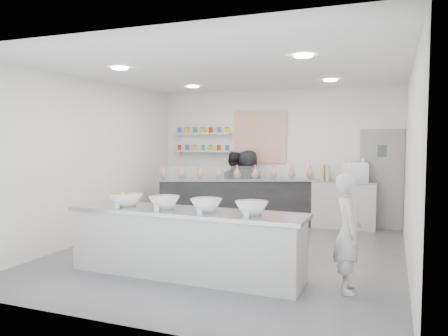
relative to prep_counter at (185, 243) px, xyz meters
The scene contains 26 objects.
floor 1.39m from the prep_counter, 82.76° to the left, with size 6.00×6.00×0.00m, color #515156.
ceiling 2.85m from the prep_counter, 82.76° to the left, with size 6.00×6.00×0.00m, color white.
back_wall 4.43m from the prep_counter, 87.80° to the left, with size 5.50×5.50×0.00m, color white.
left_wall 3.07m from the prep_counter, 153.29° to the left, with size 6.00×6.00×0.00m, color white.
right_wall 3.36m from the prep_counter, 24.05° to the left, with size 6.00×6.00×0.00m, color white.
back_door 4.97m from the prep_counter, 60.01° to the left, with size 0.88×0.04×2.10m, color gray.
pattern_panel 4.53m from the prep_counter, 92.47° to the left, with size 1.25×0.03×1.20m, color #DC6C40.
jar_shelf_lower 4.63m from the prep_counter, 110.67° to the left, with size 1.45×0.22×0.04m, color silver.
jar_shelf_upper 4.75m from the prep_counter, 110.67° to the left, with size 1.45×0.22×0.04m, color silver.
preserve_jars 4.69m from the prep_counter, 110.76° to the left, with size 1.45×0.10×0.56m, color #C72600, non-canonical shape.
downlight_0 2.82m from the prep_counter, 166.31° to the left, with size 0.24×0.24×0.02m, color white.
downlight_1 2.98m from the prep_counter, 10.88° to the left, with size 0.24×0.24×0.02m, color white.
downlight_2 4.03m from the prep_counter, 113.06° to the left, with size 0.24×0.24×0.02m, color white.
downlight_3 4.15m from the prep_counter, 61.65° to the left, with size 0.24×0.24×0.02m, color white.
prep_counter is the anchor object (origin of this frame).
back_bar 3.57m from the prep_counter, 97.77° to the left, with size 3.36×0.61×1.04m, color black.
sneeze_guard 3.36m from the prep_counter, 96.47° to the left, with size 3.31×0.01×0.28m, color white.
espresso_ledge 4.43m from the prep_counter, 67.20° to the left, with size 1.36×0.43×1.01m, color #B4B4AF.
espresso_machine 4.59m from the prep_counter, 64.19° to the left, with size 0.51×0.35×0.39m, color #93969E.
cup_stacks 4.35m from the prep_counter, 71.83° to the left, with size 0.24×0.24×0.33m, color #D2C98A, non-canonical shape.
prep_bowls 0.55m from the prep_counter, ahead, with size 2.39×0.54×0.18m, color white, non-canonical shape.
label_cards 0.73m from the prep_counter, 89.22° to the right, with size 2.01×0.04×0.07m, color white, non-canonical shape.
cookie_bags 3.64m from the prep_counter, 97.77° to the left, with size 3.36×0.16×0.28m, color #D56294, non-canonical shape.
woman_prep 2.21m from the prep_counter, ahead, with size 0.54×0.36×1.49m, color beige.
staff_left 3.98m from the prep_counter, 100.10° to the left, with size 0.78×0.60×1.60m, color black.
staff_right 3.93m from the prep_counter, 95.11° to the left, with size 0.81×0.53×1.65m, color black.
Camera 1 is at (2.51, -6.69, 1.94)m, focal length 35.00 mm.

